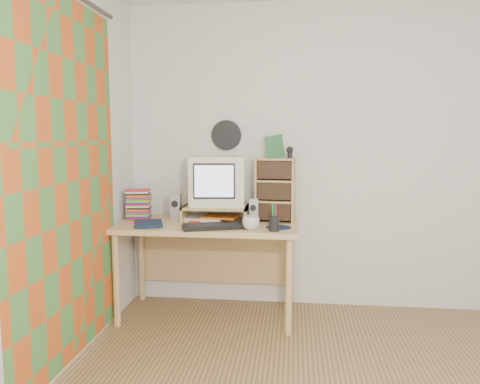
% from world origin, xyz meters
% --- Properties ---
extents(back_wall, '(3.50, 0.00, 3.50)m').
position_xyz_m(back_wall, '(0.00, 1.75, 1.25)').
color(back_wall, silver).
rests_on(back_wall, floor).
extents(left_wall, '(0.00, 3.50, 3.50)m').
position_xyz_m(left_wall, '(-1.75, 0.00, 1.25)').
color(left_wall, silver).
rests_on(left_wall, floor).
extents(curtain, '(0.00, 2.20, 2.20)m').
position_xyz_m(curtain, '(-1.71, 0.48, 1.15)').
color(curtain, '#C4511B').
rests_on(curtain, left_wall).
extents(wall_disc, '(0.25, 0.02, 0.25)m').
position_xyz_m(wall_disc, '(-0.93, 1.73, 1.43)').
color(wall_disc, black).
rests_on(wall_disc, back_wall).
extents(desk, '(1.40, 0.70, 0.75)m').
position_xyz_m(desk, '(-1.03, 1.44, 0.62)').
color(desk, '#DBBB76').
rests_on(desk, floor).
extents(monitor_riser, '(0.52, 0.30, 0.12)m').
position_xyz_m(monitor_riser, '(-0.98, 1.48, 0.84)').
color(monitor_riser, tan).
rests_on(monitor_riser, desk).
extents(crt_monitor, '(0.46, 0.46, 0.39)m').
position_xyz_m(crt_monitor, '(-0.97, 1.53, 1.07)').
color(crt_monitor, silver).
rests_on(crt_monitor, monitor_riser).
extents(speaker_left, '(0.08, 0.08, 0.21)m').
position_xyz_m(speaker_left, '(-1.30, 1.46, 0.86)').
color(speaker_left, '#A0A1A4').
rests_on(speaker_left, desk).
extents(speaker_right, '(0.08, 0.08, 0.19)m').
position_xyz_m(speaker_right, '(-0.67, 1.43, 0.84)').
color(speaker_right, '#A0A1A4').
rests_on(speaker_right, desk).
extents(keyboard, '(0.52, 0.32, 0.03)m').
position_xyz_m(keyboard, '(-0.92, 1.17, 0.77)').
color(keyboard, black).
rests_on(keyboard, desk).
extents(dvd_stack, '(0.20, 0.16, 0.26)m').
position_xyz_m(dvd_stack, '(-1.62, 1.49, 0.88)').
color(dvd_stack, brown).
rests_on(dvd_stack, desk).
extents(cd_rack, '(0.32, 0.20, 0.50)m').
position_xyz_m(cd_rack, '(-0.51, 1.51, 1.00)').
color(cd_rack, tan).
rests_on(cd_rack, desk).
extents(mug, '(0.15, 0.15, 0.10)m').
position_xyz_m(mug, '(-0.67, 1.15, 0.80)').
color(mug, silver).
rests_on(mug, desk).
extents(diary, '(0.30, 0.26, 0.05)m').
position_xyz_m(diary, '(-1.56, 1.20, 0.78)').
color(diary, '#11213E').
rests_on(diary, desk).
extents(mousepad, '(0.21, 0.21, 0.00)m').
position_xyz_m(mousepad, '(-0.47, 1.26, 0.75)').
color(mousepad, '#0F1633').
rests_on(mousepad, desk).
extents(pen_cup, '(0.10, 0.10, 0.15)m').
position_xyz_m(pen_cup, '(-0.50, 1.13, 0.83)').
color(pen_cup, black).
rests_on(pen_cup, desk).
extents(papers, '(0.34, 0.27, 0.04)m').
position_xyz_m(papers, '(-1.02, 1.49, 0.77)').
color(papers, silver).
rests_on(papers, desk).
extents(red_box, '(0.09, 0.06, 0.04)m').
position_xyz_m(red_box, '(-1.10, 1.21, 0.77)').
color(red_box, red).
rests_on(red_box, desk).
extents(game_box, '(0.14, 0.05, 0.18)m').
position_xyz_m(game_box, '(-0.52, 1.53, 1.34)').
color(game_box, '#164F21').
rests_on(game_box, cd_rack).
extents(webcam, '(0.06, 0.06, 0.09)m').
position_xyz_m(webcam, '(-0.40, 1.49, 1.30)').
color(webcam, black).
rests_on(webcam, cd_rack).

